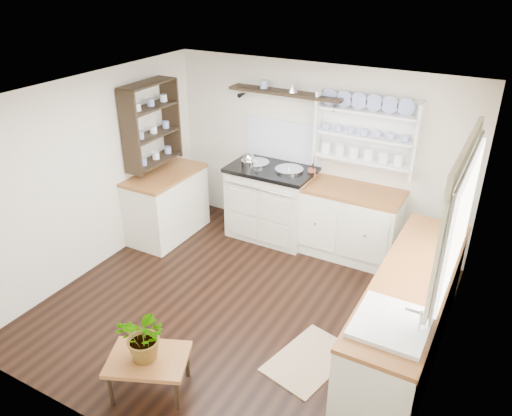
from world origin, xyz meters
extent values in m
cube|color=black|center=(0.00, 0.00, 0.00)|extent=(4.00, 3.80, 0.01)
cube|color=beige|center=(0.00, 1.90, 1.15)|extent=(4.00, 0.02, 2.30)
cube|color=beige|center=(2.00, 0.00, 1.15)|extent=(0.02, 3.80, 2.30)
cube|color=beige|center=(-2.00, 0.00, 1.15)|extent=(0.02, 3.80, 2.30)
cube|color=white|center=(0.00, 0.00, 2.30)|extent=(4.00, 3.80, 0.01)
cube|color=white|center=(1.96, 0.15, 1.50)|extent=(0.04, 1.40, 1.00)
cube|color=white|center=(1.94, 0.15, 1.50)|extent=(0.02, 1.50, 1.10)
cube|color=#EDEABE|center=(1.92, 0.15, 2.08)|extent=(0.04, 1.55, 0.18)
cube|color=beige|center=(-0.47, 1.57, 0.47)|extent=(1.07, 0.69, 0.94)
cube|color=black|center=(-0.47, 1.57, 0.96)|extent=(1.11, 0.73, 0.05)
cylinder|color=silver|center=(-0.71, 1.57, 1.00)|extent=(0.36, 0.36, 0.03)
cylinder|color=silver|center=(-0.22, 1.57, 1.00)|extent=(0.36, 0.36, 0.03)
cylinder|color=silver|center=(-0.47, 1.18, 0.83)|extent=(0.96, 0.02, 0.02)
cube|color=silver|center=(0.60, 1.60, 0.44)|extent=(1.25, 0.60, 0.88)
cube|color=brown|center=(0.60, 1.60, 0.88)|extent=(1.27, 0.63, 0.04)
cube|color=silver|center=(1.70, 0.10, 0.44)|extent=(0.60, 2.40, 0.88)
cube|color=brown|center=(1.70, 0.10, 0.88)|extent=(0.62, 2.43, 0.04)
cube|color=white|center=(1.70, -0.65, 0.80)|extent=(0.55, 0.60, 0.28)
cylinder|color=silver|center=(1.90, -0.65, 1.00)|extent=(0.02, 0.02, 0.22)
cube|color=silver|center=(-1.70, 0.90, 0.44)|extent=(0.60, 1.10, 0.88)
cube|color=brown|center=(-1.70, 0.90, 0.88)|extent=(0.62, 1.13, 0.04)
cube|color=white|center=(0.65, 1.88, 1.55)|extent=(1.20, 0.03, 0.90)
cube|color=white|center=(0.65, 1.79, 1.55)|extent=(1.20, 0.22, 0.02)
cylinder|color=navy|center=(0.65, 1.80, 1.82)|extent=(0.20, 0.02, 0.20)
cube|color=black|center=(-0.40, 1.77, 1.92)|extent=(1.50, 0.24, 0.04)
cone|color=black|center=(-1.05, 1.84, 1.81)|extent=(0.06, 0.20, 0.06)
cone|color=black|center=(0.25, 1.84, 1.81)|extent=(0.06, 0.20, 0.06)
cube|color=black|center=(-1.84, 0.90, 1.55)|extent=(0.28, 0.80, 1.05)
cylinder|color=brown|center=(0.04, 1.68, 0.97)|extent=(0.10, 0.10, 0.12)
cube|color=brown|center=(-0.12, -1.40, 0.35)|extent=(0.81, 0.71, 0.04)
cylinder|color=black|center=(-0.31, -1.69, 0.16)|extent=(0.04, 0.04, 0.33)
cylinder|color=black|center=(-0.46, -1.34, 0.16)|extent=(0.04, 0.04, 0.33)
cylinder|color=black|center=(0.22, -1.46, 0.16)|extent=(0.04, 0.04, 0.33)
cylinder|color=black|center=(0.07, -1.11, 0.16)|extent=(0.04, 0.04, 0.33)
imported|color=#3F7233|center=(-0.12, -1.40, 0.60)|extent=(0.45, 0.39, 0.47)
cube|color=#977858|center=(0.96, -0.41, 0.01)|extent=(0.73, 0.95, 0.02)
camera|label=1|loc=(2.24, -3.77, 3.41)|focal=35.00mm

